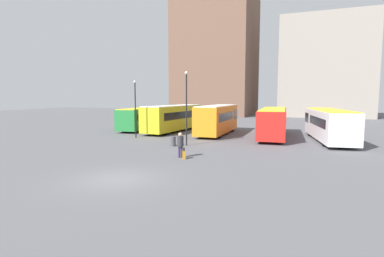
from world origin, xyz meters
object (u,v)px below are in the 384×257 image
at_px(traveler, 180,143).
at_px(suitcase, 184,155).
at_px(bus_2, 218,119).
at_px(bus_4, 329,124).
at_px(bus_3, 273,121).
at_px(lamp_post_1, 135,104).
at_px(bus_0, 141,118).
at_px(bus_1, 174,117).
at_px(lamp_post_0, 186,103).
at_px(trash_bin, 173,141).

bearing_deg(traveler, suitcase, -151.06).
xyz_separation_m(bus_2, bus_4, (11.51, -1.14, -0.12)).
height_order(bus_3, lamp_post_1, lamp_post_1).
bearing_deg(bus_2, bus_0, 83.24).
xyz_separation_m(bus_1, bus_4, (17.31, -1.90, -0.09)).
distance_m(bus_2, lamp_post_0, 8.94).
height_order(bus_3, lamp_post_0, lamp_post_0).
bearing_deg(bus_1, trash_bin, -152.04).
bearing_deg(bus_0, bus_4, -102.13).
xyz_separation_m(bus_1, lamp_post_1, (-1.27, -6.80, 1.72)).
distance_m(traveler, suitcase, 0.93).
distance_m(bus_2, traveler, 13.81).
relative_size(bus_2, suitcase, 12.33).
distance_m(bus_1, traveler, 16.15).
bearing_deg(suitcase, bus_1, 3.82).
bearing_deg(bus_1, suitcase, -149.14).
height_order(bus_2, suitcase, bus_2).
xyz_separation_m(bus_0, bus_4, (22.11, -2.19, 0.13)).
bearing_deg(bus_1, bus_4, -92.33).
bearing_deg(trash_bin, bus_2, 82.39).
xyz_separation_m(bus_1, bus_2, (5.80, -0.76, 0.03)).
bearing_deg(trash_bin, bus_1, 114.01).
xyz_separation_m(bus_2, trash_bin, (-1.26, -9.43, -1.36)).
bearing_deg(trash_bin, bus_4, 32.97).
height_order(bus_2, bus_3, bus_2).
xyz_separation_m(bus_3, suitcase, (-4.46, -13.83, -1.37)).
bearing_deg(bus_1, bus_2, -93.53).
xyz_separation_m(bus_3, trash_bin, (-7.44, -9.21, -1.23)).
relative_size(bus_2, lamp_post_0, 1.55).
xyz_separation_m(traveler, lamp_post_1, (-8.38, 7.69, 2.41)).
xyz_separation_m(bus_4, suitcase, (-9.79, -12.90, -1.38)).
distance_m(suitcase, trash_bin, 5.50).
distance_m(traveler, lamp_post_1, 11.63).
bearing_deg(lamp_post_0, lamp_post_1, 158.49).
relative_size(suitcase, lamp_post_1, 0.14).
relative_size(bus_0, traveler, 5.40).
distance_m(bus_3, trash_bin, 11.90).
bearing_deg(traveler, lamp_post_0, -5.63).
relative_size(bus_1, bus_3, 0.97).
xyz_separation_m(traveler, trash_bin, (-2.57, 4.30, -0.63)).
distance_m(bus_4, lamp_post_1, 19.30).
bearing_deg(bus_4, bus_1, 74.35).
distance_m(bus_0, traveler, 18.99).
height_order(bus_0, lamp_post_1, lamp_post_1).
bearing_deg(suitcase, bus_3, -40.98).
relative_size(traveler, trash_bin, 2.09).
bearing_deg(bus_3, lamp_post_1, 109.80).
bearing_deg(lamp_post_1, traveler, -42.54).
xyz_separation_m(bus_1, traveler, (7.11, -14.49, -0.70)).
bearing_deg(bus_4, bus_0, 74.96).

